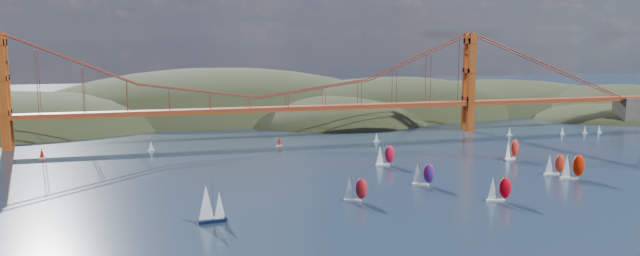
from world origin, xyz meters
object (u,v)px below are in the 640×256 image
object	(u,v)px
sloop_navy	(210,204)
racer_0	(355,189)
racer_3	(511,149)
racer_4	(554,164)
racer_1	(499,189)
racer_5	(385,155)
racer_rwb	(423,174)
racer_2	(572,166)

from	to	relation	value
sloop_navy	racer_0	xyz separation A→B (m)	(47.87, 11.63, -1.39)
racer_3	racer_4	world-z (taller)	racer_3
racer_1	racer_4	xyz separation A→B (m)	(41.57, 29.14, 0.05)
racer_1	racer_4	bearing A→B (deg)	47.03
racer_3	racer_5	xyz separation A→B (m)	(-57.83, 2.71, -0.20)
racer_5	racer_rwb	world-z (taller)	racer_5
racer_5	racer_1	bearing A→B (deg)	-75.81
racer_4	racer_rwb	bearing A→B (deg)	-166.75
racer_2	racer_5	world-z (taller)	racer_2
racer_1	racer_5	size ratio (longest dim) A/B	0.95
racer_1	racer_2	world-z (taller)	racer_2
racer_3	racer_4	size ratio (longest dim) A/B	1.08
racer_5	sloop_navy	bearing A→B (deg)	-141.35
racer_1	racer_rwb	bearing A→B (deg)	131.71
racer_3	racer_rwb	world-z (taller)	racer_3
racer_3	racer_1	bearing A→B (deg)	-144.48
racer_0	racer_3	bearing A→B (deg)	53.09
sloop_navy	racer_5	bearing A→B (deg)	32.30
racer_0	racer_1	world-z (taller)	racer_1
sloop_navy	racer_rwb	world-z (taller)	sloop_navy
racer_5	racer_rwb	xyz separation A→B (m)	(1.00, -36.25, -0.16)
racer_0	racer_1	distance (m)	47.03
racer_2	racer_4	bearing A→B (deg)	116.52
racer_1	racer_5	bearing A→B (deg)	116.38
racer_1	racer_3	size ratio (longest dim) A/B	0.91
racer_0	racer_2	bearing A→B (deg)	30.37
racer_2	racer_rwb	distance (m)	59.18
racer_1	racer_3	world-z (taller)	racer_3
sloop_navy	racer_2	world-z (taller)	sloop_navy
racer_1	racer_5	distance (m)	64.66
sloop_navy	racer_2	size ratio (longest dim) A/B	1.20
racer_4	racer_5	xyz separation A→B (m)	(-57.62, 33.49, 0.16)
racer_4	racer_5	world-z (taller)	racer_5
racer_3	racer_5	world-z (taller)	racer_3
racer_4	sloop_navy	bearing A→B (deg)	-157.52
racer_0	racer_rwb	xyz separation A→B (m)	(30.41, 14.33, 0.18)
racer_5	racer_2	bearing A→B (deg)	-34.63
racer_4	racer_3	bearing A→B (deg)	100.07
racer_2	racer_3	distance (m)	38.48
racer_0	racer_4	distance (m)	88.69
racer_0	racer_5	distance (m)	58.51
racer_0	racer_rwb	bearing A→B (deg)	49.57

